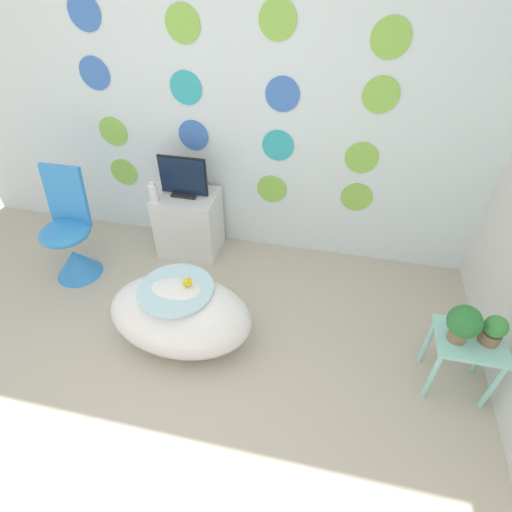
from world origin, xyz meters
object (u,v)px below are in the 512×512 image
at_px(bathtub, 181,315).
at_px(vase, 153,193).
at_px(chair, 72,246).
at_px(tv, 183,178).
at_px(potted_plant_left, 464,323).
at_px(potted_plant_right, 494,330).

bearing_deg(bathtub, vase, 120.45).
height_order(chair, tv, chair).
height_order(chair, potted_plant_left, chair).
relative_size(chair, tv, 2.32).
bearing_deg(potted_plant_left, bathtub, -178.63).
height_order(bathtub, potted_plant_right, potted_plant_right).
xyz_separation_m(bathtub, vase, (-0.49, 0.83, 0.36)).
xyz_separation_m(chair, potted_plant_right, (2.89, -0.42, 0.25)).
bearing_deg(chair, bathtub, -24.00).
height_order(tv, vase, tv).
height_order(bathtub, chair, chair).
distance_m(bathtub, tv, 1.10).
bearing_deg(tv, vase, -144.20).
distance_m(chair, potted_plant_left, 2.77).
bearing_deg(chair, potted_plant_left, -9.22).
xyz_separation_m(chair, vase, (0.59, 0.34, 0.35)).
relative_size(chair, potted_plant_left, 3.76).
height_order(vase, potted_plant_left, vase).
xyz_separation_m(tv, potted_plant_right, (2.10, -0.91, -0.17)).
bearing_deg(potted_plant_left, potted_plant_right, 7.37).
bearing_deg(potted_plant_right, potted_plant_left, -172.63).
height_order(chair, vase, chair).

